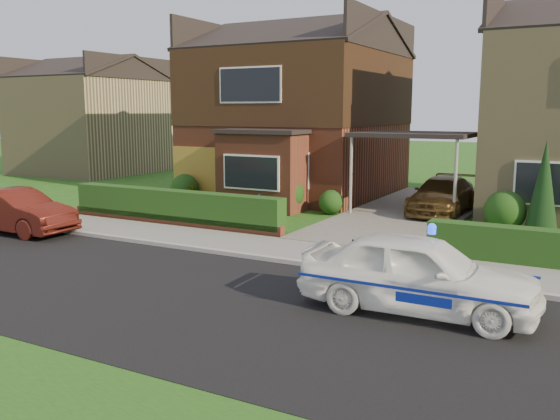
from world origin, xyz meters
The scene contains 22 objects.
ground centered at (0.00, 0.00, 0.00)m, with size 120.00×120.00×0.00m, color #1A4D14.
road centered at (0.00, 0.00, 0.00)m, with size 60.00×6.00×0.02m, color black.
kerb centered at (0.00, 3.05, 0.06)m, with size 60.00×0.16×0.12m, color #9E9993.
sidewalk centered at (0.00, 4.10, 0.05)m, with size 60.00×2.00×0.10m, color slate.
driveway centered at (0.00, 11.00, 0.06)m, with size 3.80×12.00×0.12m, color #666059.
house_left centered at (-5.78, 13.90, 3.81)m, with size 7.50×9.53×7.25m.
carport_link centered at (0.00, 10.95, 2.66)m, with size 3.80×3.00×2.77m.
garage_door centered at (-8.25, 9.96, 1.05)m, with size 2.20×0.10×2.10m, color olive.
dwarf_wall centered at (-5.80, 5.30, 0.18)m, with size 7.70×0.25×0.36m, color brown.
hedge_left centered at (-5.80, 5.45, 0.00)m, with size 7.50×0.55×0.90m, color #1B3B13.
shrub_left_far centered at (-8.50, 9.50, 0.54)m, with size 1.08×1.08×1.08m, color #1B3B13.
shrub_left_mid centered at (-4.00, 9.30, 0.66)m, with size 1.32×1.32×1.32m, color #1B3B13.
shrub_left_near centered at (-2.40, 9.60, 0.42)m, with size 0.84×0.84×0.84m, color #1B3B13.
shrub_right_near centered at (3.20, 9.40, 0.60)m, with size 1.20×1.20×1.20m, color #1B3B13.
conifer_a centered at (4.20, 9.20, 1.30)m, with size 0.90×0.90×2.60m, color black.
neighbour_left centered at (-20.00, 16.00, 2.60)m, with size 6.50×7.00×5.20m, color tan.
police_car centered at (2.92, 1.20, 0.70)m, with size 3.76×4.14×1.56m.
driveway_car centered at (1.00, 11.02, 0.71)m, with size 1.64×4.03×1.17m, color brown.
street_car centered at (-9.07, 2.40, 0.63)m, with size 3.80×1.33×1.25m, color #4D1710.
potted_plant_a centered at (-4.66, 8.53, 0.35)m, with size 0.37×0.25×0.69m, color gray.
potted_plant_b centered at (-7.92, 9.00, 0.36)m, with size 0.32×0.39×0.72m, color gray.
potted_plant_c centered at (-5.86, 6.00, 0.38)m, with size 0.43×0.43×0.76m, color gray.
Camera 1 is at (5.55, -8.65, 3.49)m, focal length 38.00 mm.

